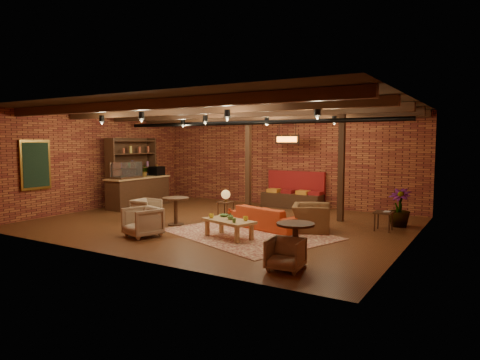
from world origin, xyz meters
The scene contains 29 objects.
floor centered at (0.00, 0.00, 0.00)m, with size 10.00×10.00×0.00m, color #3E1E0F.
ceiling centered at (0.00, 0.00, 3.20)m, with size 10.00×8.00×0.02m, color black.
wall_back centered at (0.00, 4.00, 1.60)m, with size 10.00×0.02×3.20m, color maroon.
wall_front centered at (0.00, -4.00, 1.60)m, with size 10.00×0.02×3.20m, color maroon.
wall_left centered at (-5.00, 0.00, 1.60)m, with size 0.02×8.00×3.20m, color maroon.
wall_right centered at (5.00, 0.00, 1.60)m, with size 0.02×8.00×3.20m, color maroon.
ceiling_beams centered at (0.00, 0.00, 3.08)m, with size 9.80×6.40×0.22m, color #321E10, non-canonical shape.
ceiling_pipe centered at (0.00, 1.60, 2.85)m, with size 0.12×0.12×9.60m, color black.
post_left centered at (-0.60, 2.60, 1.60)m, with size 0.16×0.16×3.20m, color #321E10.
post_right centered at (2.80, 2.00, 1.60)m, with size 0.16×0.16×3.20m, color #321E10.
service_counter centered at (-4.10, 1.00, 0.80)m, with size 0.80×2.50×1.60m, color #321E10, non-canonical shape.
plant_counter centered at (-4.00, 1.20, 1.22)m, with size 0.35×0.39×0.30m, color #337F33.
shelving_hutch centered at (-4.50, 1.10, 1.20)m, with size 0.52×2.00×2.40m, color #321E10, non-canonical shape.
chalkboard_menu centered at (-4.93, -2.30, 1.60)m, with size 0.08×0.96×1.46m, color black.
banquette centered at (0.60, 3.55, 0.50)m, with size 2.10×0.70×1.00m, color maroon, non-canonical shape.
service_sign centered at (0.60, 3.10, 2.35)m, with size 0.86×0.06×0.30m, color orange.
ceiling_spotlights centered at (0.00, 0.00, 2.86)m, with size 6.40×4.40×0.28m, color black, non-canonical shape.
rug centered at (1.41, -0.87, 0.01)m, with size 3.83×2.93×0.01m, color maroon.
sofa centered at (1.49, -0.06, 0.29)m, with size 2.02×0.79×0.59m, color #B23818.
coffee_table centered at (1.22, -1.48, 0.39)m, with size 1.40×0.96×0.69m.
side_table_lamp centered at (-0.26, 0.67, 0.65)m, with size 0.43×0.43×0.85m.
round_table_left centered at (-0.86, -0.91, 0.52)m, with size 0.73×0.73×0.76m.
armchair_a centered at (-2.04, -0.80, 0.35)m, with size 0.67×0.63×0.69m, color beige.
armchair_b centered at (-0.63, -2.42, 0.39)m, with size 0.76×0.71×0.78m, color beige.
armchair_right centered at (2.59, 0.27, 0.46)m, with size 1.05×0.68×0.92m, color brown.
side_table_book centered at (4.17, 1.24, 0.46)m, with size 0.44×0.44×0.52m.
round_table_right centered at (3.52, -2.83, 0.54)m, with size 0.69×0.69×0.81m.
armchair_far centered at (3.45, -3.09, 0.31)m, with size 0.61×0.57×0.63m, color beige.
plant_tall centered at (4.40, 2.03, 1.54)m, with size 1.72×1.72×3.08m, color #4C7F4C.
Camera 1 is at (6.59, -9.87, 2.27)m, focal length 32.00 mm.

